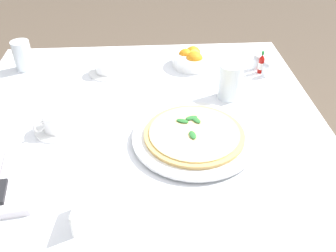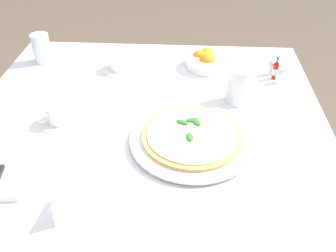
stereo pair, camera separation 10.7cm
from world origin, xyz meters
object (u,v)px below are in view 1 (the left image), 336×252
object	(u,v)px
napkin_folded	(6,182)
dinner_knife	(5,177)
pizza_plate	(194,138)
citrus_bowl	(193,59)
coffee_cup_far_left	(56,122)
water_glass_left_edge	(23,57)
hot_sauce_bottle	(261,64)
water_glass_back_corner	(230,83)
pepper_shaker	(266,70)
salt_shaker	(256,63)
pizza	(194,134)
coffee_cup_right_edge	(106,67)
menu_card	(77,212)

from	to	relation	value
napkin_folded	dinner_knife	xyz separation A→B (m)	(0.00, 0.00, 0.01)
pizza_plate	citrus_bowl	bearing A→B (deg)	-6.01
coffee_cup_far_left	dinner_knife	bearing A→B (deg)	158.26
water_glass_left_edge	dinner_knife	size ratio (longest dim) A/B	0.55
dinner_knife	hot_sauce_bottle	xyz separation A→B (m)	(0.52, -0.76, 0.01)
pizza_plate	water_glass_left_edge	xyz separation A→B (m)	(0.46, 0.57, 0.04)
water_glass_back_corner	water_glass_left_edge	bearing A→B (deg)	71.25
coffee_cup_far_left	water_glass_back_corner	bearing A→B (deg)	-74.62
dinner_knife	hot_sauce_bottle	size ratio (longest dim) A/B	2.36
water_glass_left_edge	pepper_shaker	size ratio (longest dim) A/B	1.92
hot_sauce_bottle	salt_shaker	xyz separation A→B (m)	(0.03, 0.01, -0.01)
water_glass_back_corner	pepper_shaker	xyz separation A→B (m)	(0.13, -0.16, -0.03)
coffee_cup_far_left	pizza	bearing A→B (deg)	-100.87
water_glass_left_edge	dinner_knife	xyz separation A→B (m)	(-0.60, -0.10, -0.02)
water_glass_left_edge	pepper_shaker	distance (m)	0.87
citrus_bowl	pizza_plate	bearing A→B (deg)	173.99
pizza_plate	hot_sauce_bottle	bearing A→B (deg)	-37.04
water_glass_left_edge	hot_sauce_bottle	bearing A→B (deg)	-95.42
pizza_plate	coffee_cup_right_edge	xyz separation A→B (m)	(0.41, 0.27, 0.02)
coffee_cup_far_left	water_glass_left_edge	distance (m)	0.43
pizza_plate	coffee_cup_right_edge	size ratio (longest dim) A/B	2.64
hot_sauce_bottle	pepper_shaker	size ratio (longest dim) A/B	1.48
coffee_cup_right_edge	salt_shaker	world-z (taller)	coffee_cup_right_edge
salt_shaker	coffee_cup_far_left	bearing A→B (deg)	116.57
water_glass_left_edge	napkin_folded	world-z (taller)	water_glass_left_edge
pizza	dinner_knife	size ratio (longest dim) A/B	1.41
pizza_plate	pizza	size ratio (longest dim) A/B	1.24
coffee_cup_far_left	salt_shaker	distance (m)	0.74
coffee_cup_right_edge	pepper_shaker	xyz separation A→B (m)	(-0.06, -0.56, -0.00)
coffee_cup_far_left	menu_card	distance (m)	0.35
water_glass_left_edge	napkin_folded	xyz separation A→B (m)	(-0.60, -0.10, -0.04)
pizza_plate	hot_sauce_bottle	distance (m)	0.48
coffee_cup_far_left	water_glass_left_edge	xyz separation A→B (m)	(0.39, 0.18, 0.02)
water_glass_back_corner	salt_shaker	distance (m)	0.23
napkin_folded	pepper_shaker	size ratio (longest dim) A/B	4.19
menu_card	water_glass_back_corner	bearing A→B (deg)	144.90
pizza	dinner_knife	xyz separation A→B (m)	(-0.14, 0.47, -0.00)
coffee_cup_right_edge	salt_shaker	size ratio (longest dim) A/B	2.31
pizza_plate	salt_shaker	size ratio (longest dim) A/B	6.10
coffee_cup_far_left	water_glass_back_corner	distance (m)	0.55
coffee_cup_right_edge	water_glass_left_edge	world-z (taller)	water_glass_left_edge
coffee_cup_right_edge	menu_card	bearing A→B (deg)	178.61
pepper_shaker	menu_card	xyz separation A→B (m)	(-0.61, 0.58, 0.00)
pizza	pepper_shaker	world-z (taller)	pepper_shaker
pizza	pepper_shaker	distance (m)	0.46
coffee_cup_far_left	citrus_bowl	xyz separation A→B (m)	(0.37, -0.44, 0.00)
pizza	hot_sauce_bottle	bearing A→B (deg)	-37.09
pizza	water_glass_back_corner	size ratio (longest dim) A/B	2.36
water_glass_back_corner	dinner_knife	distance (m)	0.71
coffee_cup_right_edge	citrus_bowl	distance (m)	0.32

